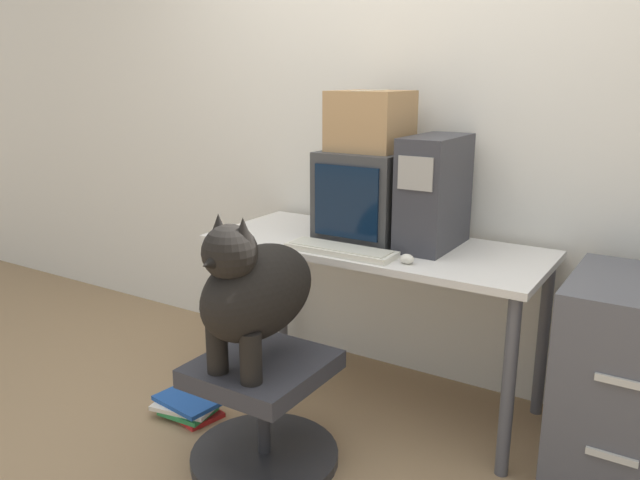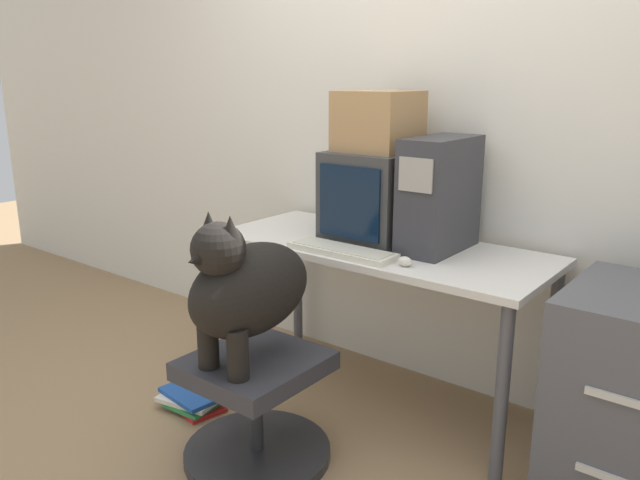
# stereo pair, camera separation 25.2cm
# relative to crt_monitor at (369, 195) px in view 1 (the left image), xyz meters

# --- Properties ---
(ground_plane) EXTENTS (12.00, 12.00, 0.00)m
(ground_plane) POSITION_rel_crt_monitor_xyz_m (0.07, -0.39, -0.94)
(ground_plane) COLOR #937551
(wall_back) EXTENTS (8.00, 0.05, 2.60)m
(wall_back) POSITION_rel_crt_monitor_xyz_m (0.07, 0.30, 0.36)
(wall_back) COLOR silver
(wall_back) RESTS_ON ground_plane
(desk) EXTENTS (1.48, 0.62, 0.74)m
(desk) POSITION_rel_crt_monitor_xyz_m (0.07, -0.08, -0.29)
(desk) COLOR silver
(desk) RESTS_ON ground_plane
(crt_monitor) EXTENTS (0.37, 0.42, 0.39)m
(crt_monitor) POSITION_rel_crt_monitor_xyz_m (0.00, 0.00, 0.00)
(crt_monitor) COLOR #383838
(crt_monitor) RESTS_ON desk
(pc_tower) EXTENTS (0.20, 0.41, 0.47)m
(pc_tower) POSITION_rel_crt_monitor_xyz_m (0.31, 0.01, 0.04)
(pc_tower) COLOR #333338
(pc_tower) RESTS_ON desk
(keyboard) EXTENTS (0.48, 0.15, 0.03)m
(keyboard) POSITION_rel_crt_monitor_xyz_m (0.03, -0.29, -0.18)
(keyboard) COLOR beige
(keyboard) RESTS_ON desk
(computer_mouse) EXTENTS (0.06, 0.04, 0.04)m
(computer_mouse) POSITION_rel_crt_monitor_xyz_m (0.32, -0.29, -0.18)
(computer_mouse) COLOR beige
(computer_mouse) RESTS_ON desk
(office_chair) EXTENTS (0.57, 0.57, 0.43)m
(office_chair) POSITION_rel_crt_monitor_xyz_m (-0.04, -0.75, -0.72)
(office_chair) COLOR #262628
(office_chair) RESTS_ON ground_plane
(dog) EXTENTS (0.28, 0.56, 0.58)m
(dog) POSITION_rel_crt_monitor_xyz_m (-0.04, -0.78, -0.22)
(dog) COLOR black
(dog) RESTS_ON office_chair
(filing_cabinet) EXTENTS (0.46, 0.59, 0.77)m
(filing_cabinet) POSITION_rel_crt_monitor_xyz_m (1.13, -0.13, -0.56)
(filing_cabinet) COLOR #4C4C51
(filing_cabinet) RESTS_ON ground_plane
(cardboard_box) EXTENTS (0.31, 0.30, 0.26)m
(cardboard_box) POSITION_rel_crt_monitor_xyz_m (0.00, 0.00, 0.32)
(cardboard_box) COLOR #A87F51
(cardboard_box) RESTS_ON crt_monitor
(book_stack_floor) EXTENTS (0.30, 0.25, 0.08)m
(book_stack_floor) POSITION_rel_crt_monitor_xyz_m (-0.53, -0.66, -0.90)
(book_stack_floor) COLOR red
(book_stack_floor) RESTS_ON ground_plane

